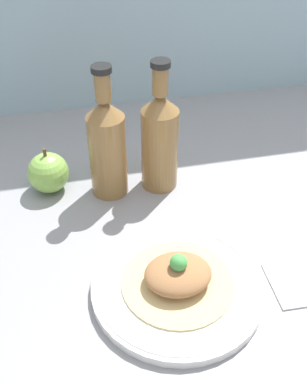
{
  "coord_description": "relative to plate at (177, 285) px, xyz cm",
  "views": [
    {
      "loc": [
        -17.31,
        -65.38,
        62.41
      ],
      "look_at": [
        -3.36,
        -2.34,
        10.13
      ],
      "focal_mm": 42.0,
      "sensor_mm": 36.0,
      "label": 1
    }
  ],
  "objects": [
    {
      "name": "cider_bottle_right",
      "position": [
        3.77,
        30.1,
        10.66
      ],
      "size": [
        7.9,
        7.9,
        28.93
      ],
      "color": "olive",
      "rests_on": "ground_plane"
    },
    {
      "name": "cider_bottle_left",
      "position": [
        -7.37,
        30.1,
        10.66
      ],
      "size": [
        7.9,
        7.9,
        28.93
      ],
      "color": "olive",
      "rests_on": "ground_plane"
    },
    {
      "name": "plate",
      "position": [
        0.0,
        0.0,
        0.0
      ],
      "size": [
        29.78,
        29.78,
        2.07
      ],
      "color": "white",
      "rests_on": "ground_plane"
    },
    {
      "name": "napkin",
      "position": [
        22.76,
        -3.38,
        -0.7
      ],
      "size": [
        13.43,
        10.81,
        0.8
      ],
      "color": "white",
      "rests_on": "ground_plane"
    },
    {
      "name": "apple",
      "position": [
        -20.23,
        33.31,
        3.38
      ],
      "size": [
        8.94,
        8.94,
        10.65
      ],
      "color": "#84B74C",
      "rests_on": "ground_plane"
    },
    {
      "name": "ground_plane",
      "position": [
        2.46,
        17.39,
        -3.1
      ],
      "size": [
        180.0,
        110.0,
        4.0
      ],
      "primitive_type": "cube",
      "color": "gray"
    },
    {
      "name": "plated_food",
      "position": [
        0.0,
        0.0,
        2.55
      ],
      "size": [
        19.38,
        19.38,
        6.62
      ],
      "color": "#D6BC7F",
      "rests_on": "plate"
    }
  ]
}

